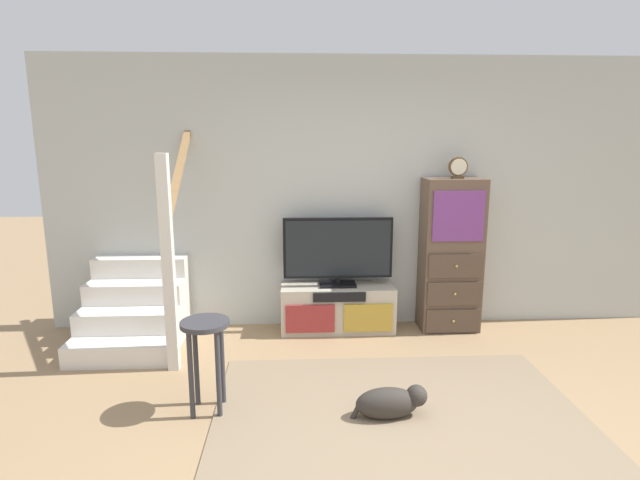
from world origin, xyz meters
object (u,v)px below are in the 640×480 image
object	(u,v)px
television	(338,250)
dog	(391,402)
bar_stool_near	(206,344)
desk_clock	(458,168)
media_console	(338,308)
side_cabinet	(451,256)

from	to	relation	value
television	dog	world-z (taller)	television
bar_stool_near	desk_clock	bearing A→B (deg)	33.81
television	desk_clock	bearing A→B (deg)	-1.43
media_console	side_cabinet	distance (m)	1.25
media_console	bar_stool_near	distance (m)	1.83
television	side_cabinet	distance (m)	1.13
desk_clock	dog	xyz separation A→B (m)	(-0.91, -1.63, -1.52)
television	side_cabinet	size ratio (longest dim) A/B	0.71
side_cabinet	dog	world-z (taller)	side_cabinet
desk_clock	dog	size ratio (longest dim) A/B	0.38
desk_clock	dog	world-z (taller)	desk_clock
media_console	bar_stool_near	bearing A→B (deg)	-125.37
television	side_cabinet	world-z (taller)	side_cabinet
media_console	bar_stool_near	world-z (taller)	bar_stool_near
television	media_console	bearing A→B (deg)	-90.00
television	bar_stool_near	size ratio (longest dim) A/B	1.60
bar_stool_near	side_cabinet	bearing A→B (deg)	34.32
media_console	desk_clock	bearing A→B (deg)	-0.24
media_console	television	size ratio (longest dim) A/B	1.05
desk_clock	bar_stool_near	bearing A→B (deg)	-146.19
bar_stool_near	television	bearing A→B (deg)	55.07
desk_clock	bar_stool_near	distance (m)	2.88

